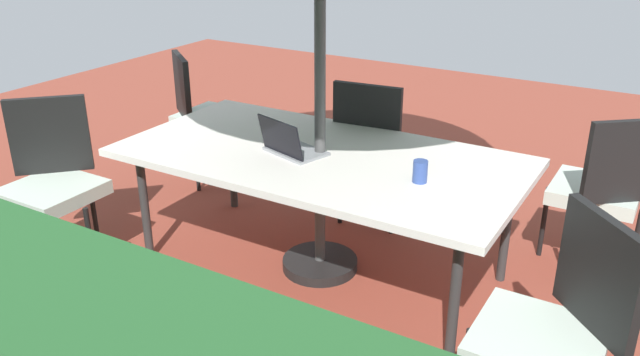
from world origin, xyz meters
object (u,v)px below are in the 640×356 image
at_px(chair_northwest, 555,326).
at_px(chair_northeast, 52,177).
at_px(chair_south, 374,144).
at_px(dining_table, 320,161).
at_px(chair_southeast, 204,111).
at_px(laptop, 290,146).
at_px(chair_southwest, 603,186).
at_px(cup, 420,171).

bearing_deg(chair_northwest, chair_northeast, -133.89).
height_order(chair_northeast, chair_south, same).
xyz_separation_m(dining_table, chair_southeast, (1.42, -0.70, -0.13)).
bearing_deg(chair_southeast, chair_northeast, 131.02).
bearing_deg(laptop, chair_northeast, 44.27).
bearing_deg(laptop, chair_south, -81.41).
bearing_deg(dining_table, chair_northeast, 28.14).
relative_size(chair_southwest, cup, 8.78).
bearing_deg(dining_table, chair_northwest, 153.68).
xyz_separation_m(dining_table, chair_southwest, (-1.37, -0.74, -0.13)).
bearing_deg(chair_northeast, laptop, -17.72).
distance_m(laptop, cup, 0.75).
xyz_separation_m(chair_south, laptop, (0.12, 0.80, 0.22)).
xyz_separation_m(dining_table, chair_northeast, (1.34, 0.72, -0.13)).
bearing_deg(dining_table, chair_south, -88.52).
height_order(chair_southwest, chair_northeast, same).
bearing_deg(laptop, dining_table, -129.35).
relative_size(chair_southeast, chair_southwest, 1.00).
xyz_separation_m(dining_table, chair_northwest, (-1.43, 0.70, -0.13)).
height_order(chair_northwest, chair_northeast, same).
distance_m(dining_table, laptop, 0.18).
xyz_separation_m(chair_northeast, laptop, (-1.21, -0.63, 0.22)).
distance_m(chair_southeast, cup, 2.19).
bearing_deg(dining_table, cup, 172.44).
relative_size(chair_southwest, chair_northwest, 1.00).
bearing_deg(chair_southwest, dining_table, -11.08).
bearing_deg(chair_southeast, chair_northwest, -168.39).
xyz_separation_m(chair_southeast, chair_northeast, (-0.08, 1.42, 0.00)).
height_order(dining_table, chair_southeast, chair_southeast).
bearing_deg(chair_southeast, chair_south, -141.71).
relative_size(chair_northwest, chair_south, 1.00).
height_order(chair_northeast, cup, chair_northeast).
xyz_separation_m(dining_table, cup, (-0.62, 0.08, 0.10)).
xyz_separation_m(chair_northeast, cup, (-1.96, -0.63, 0.22)).
bearing_deg(chair_northwest, chair_south, -178.56).
bearing_deg(chair_northwest, cup, -171.81).
relative_size(chair_southeast, cup, 8.78).
xyz_separation_m(chair_northwest, chair_south, (1.44, -1.41, 0.00)).
relative_size(dining_table, laptop, 5.84).
relative_size(dining_table, chair_southeast, 2.25).
height_order(dining_table, chair_northeast, chair_northeast).
distance_m(chair_southeast, chair_south, 1.40).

